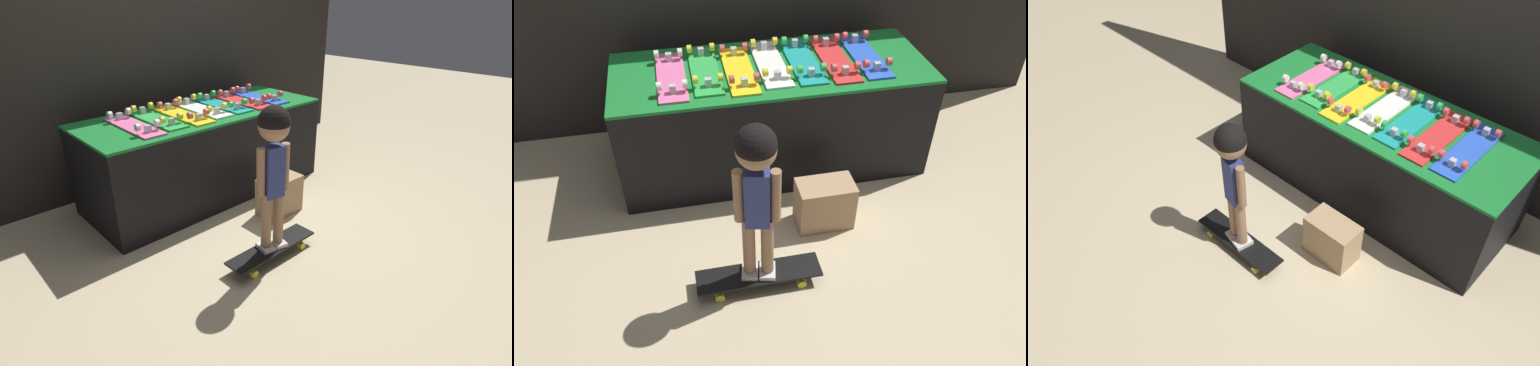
{
  "view_description": "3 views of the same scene",
  "coord_description": "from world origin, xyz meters",
  "views": [
    {
      "loc": [
        -1.95,
        -2.2,
        1.66
      ],
      "look_at": [
        -0.11,
        -0.25,
        0.38
      ],
      "focal_mm": 28.0,
      "sensor_mm": 36.0,
      "label": 1
    },
    {
      "loc": [
        -0.62,
        -2.41,
        2.28
      ],
      "look_at": [
        -0.17,
        -0.27,
        0.44
      ],
      "focal_mm": 35.0,
      "sensor_mm": 36.0,
      "label": 2
    },
    {
      "loc": [
        1.51,
        -2.07,
        2.77
      ],
      "look_at": [
        -0.25,
        -0.23,
        0.41
      ],
      "focal_mm": 35.0,
      "sensor_mm": 36.0,
      "label": 3
    }
  ],
  "objects": [
    {
      "name": "ground_plane",
      "position": [
        0.0,
        0.0,
        0.0
      ],
      "size": [
        16.0,
        16.0,
        0.0
      ],
      "primitive_type": "plane",
      "color": "beige"
    },
    {
      "name": "display_rack",
      "position": [
        0.0,
        0.52,
        0.38
      ],
      "size": [
        2.09,
        0.83,
        0.75
      ],
      "color": "black",
      "rests_on": "ground_plane"
    },
    {
      "name": "skateboard_teal_on_rack",
      "position": [
        0.22,
        0.54,
        0.77
      ],
      "size": [
        0.18,
        0.65,
        0.09
      ],
      "color": "teal",
      "rests_on": "display_rack"
    },
    {
      "name": "skateboard_white_on_rack",
      "position": [
        -0.0,
        0.54,
        0.77
      ],
      "size": [
        0.18,
        0.65,
        0.09
      ],
      "color": "white",
      "rests_on": "display_rack"
    },
    {
      "name": "skateboard_on_floor",
      "position": [
        -0.31,
        -0.62,
        0.07
      ],
      "size": [
        0.71,
        0.18,
        0.09
      ],
      "color": "black",
      "rests_on": "ground_plane"
    },
    {
      "name": "skateboard_yellow_on_rack",
      "position": [
        -0.22,
        0.5,
        0.77
      ],
      "size": [
        0.18,
        0.65,
        0.09
      ],
      "color": "yellow",
      "rests_on": "display_rack"
    },
    {
      "name": "child",
      "position": [
        -0.31,
        -0.62,
        0.78
      ],
      "size": [
        0.23,
        0.2,
        0.98
      ],
      "rotation": [
        0.0,
        0.0,
        -0.2
      ],
      "color": "silver",
      "rests_on": "skateboard_on_floor"
    },
    {
      "name": "skateboard_red_on_rack",
      "position": [
        0.43,
        0.51,
        0.77
      ],
      "size": [
        0.18,
        0.65,
        0.09
      ],
      "color": "red",
      "rests_on": "display_rack"
    },
    {
      "name": "skateboard_green_on_rack",
      "position": [
        -0.43,
        0.54,
        0.77
      ],
      "size": [
        0.18,
        0.65,
        0.09
      ],
      "color": "green",
      "rests_on": "display_rack"
    },
    {
      "name": "storage_box",
      "position": [
        0.19,
        -0.22,
        0.16
      ],
      "size": [
        0.35,
        0.21,
        0.32
      ],
      "color": "tan",
      "rests_on": "ground_plane"
    },
    {
      "name": "skateboard_pink_on_rack",
      "position": [
        -0.65,
        0.5,
        0.77
      ],
      "size": [
        0.18,
        0.65,
        0.09
      ],
      "color": "pink",
      "rests_on": "display_rack"
    },
    {
      "name": "skateboard_blue_on_rack",
      "position": [
        0.65,
        0.52,
        0.77
      ],
      "size": [
        0.18,
        0.65,
        0.09
      ],
      "color": "blue",
      "rests_on": "display_rack"
    }
  ]
}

